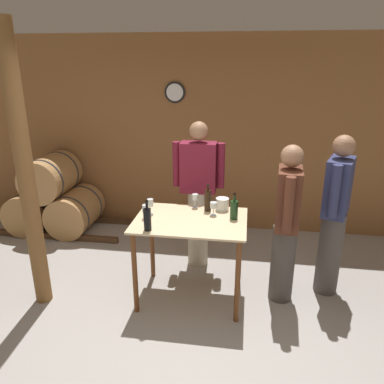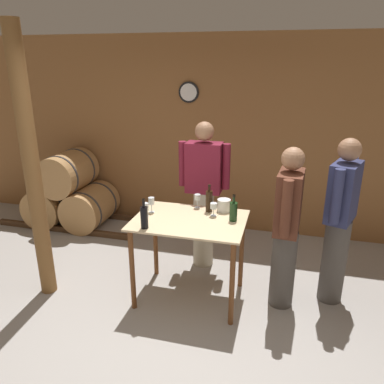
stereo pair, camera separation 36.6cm
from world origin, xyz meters
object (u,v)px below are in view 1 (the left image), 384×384
wine_glass_near_center (150,203)px  person_visitor_with_scarf (335,214)px  person_host (286,222)px  person_visitor_bearded (198,192)px  wine_bottle_far_left (147,219)px  wine_glass_near_left (145,209)px  wooden_post (26,175)px  wine_glass_far_side (214,206)px  wine_bottle_left (208,200)px  wine_bottle_center (234,209)px  ice_bucket (222,204)px  wine_glass_near_right (195,198)px

wine_glass_near_center → person_visitor_with_scarf: 1.86m
person_host → person_visitor_bearded: person_visitor_bearded is taller
person_visitor_with_scarf → person_visitor_bearded: size_ratio=0.98×
person_visitor_with_scarf → wine_bottle_far_left: bearing=-160.5°
wine_glass_near_left → wine_glass_near_center: 0.12m
wooden_post → person_visitor_with_scarf: wooden_post is taller
wine_glass_near_center → wine_glass_far_side: (0.63, 0.07, -0.01)m
person_visitor_bearded → wine_glass_near_center: bearing=-123.1°
wine_bottle_left → person_visitor_bearded: size_ratio=0.17×
wine_bottle_center → ice_bucket: 0.25m
wine_glass_near_center → person_host: 1.36m
wine_glass_near_left → person_visitor_bearded: bearing=60.2°
person_host → person_visitor_with_scarf: 0.53m
wine_glass_near_left → person_visitor_with_scarf: (1.86, 0.36, -0.08)m
wine_bottle_center → wine_glass_near_right: (-0.42, 0.24, 0.01)m
ice_bucket → person_host: size_ratio=0.08×
wine_glass_near_right → ice_bucket: wine_glass_near_right is taller
wine_glass_near_right → wine_glass_far_side: bearing=-40.1°
wine_bottle_far_left → ice_bucket: wine_bottle_far_left is taller
wine_glass_near_center → person_visitor_bearded: size_ratio=0.09×
wine_glass_near_right → person_host: bearing=-12.4°
wine_bottle_far_left → wine_bottle_center: bearing=26.3°
wine_glass_near_center → person_visitor_with_scarf: size_ratio=0.09×
wine_glass_near_right → person_visitor_with_scarf: size_ratio=0.09×
wine_glass_near_left → wine_glass_far_side: bearing=15.9°
wine_bottle_center → wine_glass_near_center: 0.84m
wine_glass_far_side → person_visitor_with_scarf: person_visitor_with_scarf is taller
wine_glass_near_center → person_visitor_with_scarf: (1.84, 0.25, -0.10)m
wine_glass_near_left → person_host: size_ratio=0.09×
wine_bottle_far_left → wine_glass_near_right: size_ratio=1.97×
wooden_post → wine_bottle_center: (1.92, 0.36, -0.37)m
ice_bucket → wooden_post: bearing=-162.2°
wine_glass_near_center → ice_bucket: (0.71, 0.21, -0.05)m
wine_glass_near_left → person_host: person_host is taller
wine_bottle_far_left → wine_glass_near_left: bearing=109.1°
wine_bottle_left → wine_glass_far_side: size_ratio=2.14×
ice_bucket → person_visitor_with_scarf: 1.13m
person_visitor_with_scarf → wine_glass_near_right: bearing=-179.9°
wine_bottle_center → wine_glass_near_right: wine_bottle_center is taller
wine_glass_near_right → wine_bottle_center: bearing=-30.3°
person_host → person_visitor_bearded: size_ratio=0.94×
wine_bottle_far_left → wine_bottle_left: bearing=48.4°
person_visitor_with_scarf → person_host: bearing=-157.2°
person_host → person_visitor_with_scarf: (0.49, 0.21, 0.04)m
wine_bottle_far_left → person_visitor_bearded: person_visitor_bearded is taller
wine_glass_near_left → person_host: bearing=6.6°
wine_bottle_far_left → person_visitor_bearded: 1.06m
wine_glass_near_center → person_visitor_bearded: bearing=56.9°
wine_glass_near_left → person_visitor_with_scarf: person_visitor_with_scarf is taller
ice_bucket → person_visitor_bearded: size_ratio=0.08×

